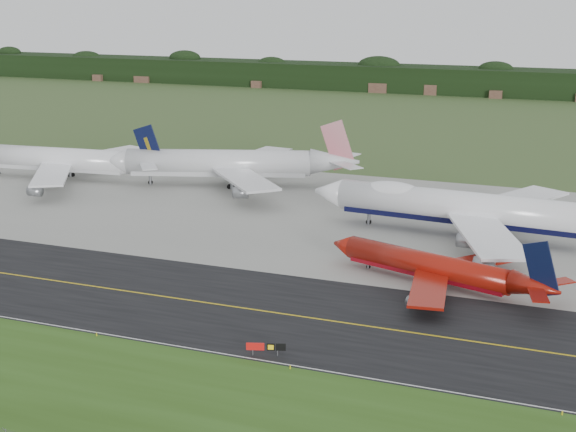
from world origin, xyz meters
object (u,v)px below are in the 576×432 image
at_px(jet_navy_gold, 63,160).
at_px(taxiway_sign, 266,347).
at_px(jet_ba_747, 471,209).
at_px(jet_red_737, 438,268).
at_px(jet_star_tail, 232,164).

relative_size(jet_navy_gold, taxiway_sign, 11.64).
relative_size(jet_ba_747, jet_red_737, 1.69).
bearing_deg(jet_star_tail, jet_navy_gold, -168.63).
height_order(jet_ba_747, taxiway_sign, jet_ba_747).
height_order(jet_ba_747, jet_star_tail, jet_ba_747).
bearing_deg(jet_red_737, jet_star_tail, 139.11).
height_order(jet_navy_gold, taxiway_sign, jet_navy_gold).
distance_m(jet_ba_747, jet_navy_gold, 105.12).
bearing_deg(jet_navy_gold, taxiway_sign, -41.69).
distance_m(jet_ba_747, jet_red_737, 29.10).
distance_m(jet_ba_747, taxiway_sign, 65.40).
bearing_deg(jet_ba_747, jet_navy_gold, 172.14).
xyz_separation_m(jet_star_tail, taxiway_sign, (43.62, -85.96, -4.30)).
xyz_separation_m(jet_navy_gold, taxiway_sign, (86.77, -77.28, -3.74)).
bearing_deg(taxiway_sign, jet_navy_gold, 138.31).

